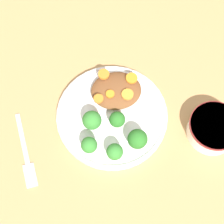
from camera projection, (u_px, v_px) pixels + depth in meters
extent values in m
plane|color=tan|center=(112.00, 117.00, 0.85)|extent=(4.00, 4.00, 0.00)
cylinder|color=white|center=(112.00, 116.00, 0.84)|extent=(0.25, 0.25, 0.02)
torus|color=white|center=(112.00, 115.00, 0.83)|extent=(0.25, 0.25, 0.01)
cylinder|color=white|center=(213.00, 129.00, 0.81)|extent=(0.11, 0.11, 0.05)
cylinder|color=maroon|center=(216.00, 125.00, 0.79)|extent=(0.11, 0.11, 0.01)
cylinder|color=white|center=(215.00, 127.00, 0.80)|extent=(0.09, 0.09, 0.01)
ellipsoid|color=brown|center=(116.00, 90.00, 0.84)|extent=(0.11, 0.09, 0.03)
cylinder|color=#759E51|center=(137.00, 142.00, 0.79)|extent=(0.02, 0.02, 0.02)
sphere|color=#286B23|center=(137.00, 139.00, 0.77)|extent=(0.04, 0.04, 0.04)
cylinder|color=#7FA85B|center=(90.00, 148.00, 0.79)|extent=(0.01, 0.01, 0.02)
sphere|color=#337A2D|center=(89.00, 145.00, 0.77)|extent=(0.03, 0.03, 0.03)
cylinder|color=#759E51|center=(92.00, 124.00, 0.81)|extent=(0.01, 0.01, 0.02)
sphere|color=#337A2D|center=(92.00, 120.00, 0.79)|extent=(0.04, 0.04, 0.04)
cylinder|color=#759E51|center=(117.00, 123.00, 0.81)|extent=(0.01, 0.01, 0.02)
sphere|color=#286B23|center=(117.00, 119.00, 0.79)|extent=(0.03, 0.03, 0.03)
cylinder|color=#759E51|center=(115.00, 154.00, 0.78)|extent=(0.02, 0.02, 0.02)
sphere|color=#337A2D|center=(115.00, 152.00, 0.77)|extent=(0.04, 0.04, 0.04)
cylinder|color=orange|center=(112.00, 94.00, 0.82)|extent=(0.02, 0.02, 0.00)
cylinder|color=orange|center=(127.00, 94.00, 0.82)|extent=(0.03, 0.03, 0.00)
cylinder|color=orange|center=(104.00, 74.00, 0.83)|extent=(0.03, 0.03, 0.01)
cylinder|color=orange|center=(132.00, 78.00, 0.83)|extent=(0.03, 0.03, 0.00)
cylinder|color=orange|center=(98.00, 99.00, 0.81)|extent=(0.02, 0.02, 0.01)
cube|color=#B5B5B5|center=(22.00, 138.00, 0.82)|extent=(0.03, 0.12, 0.01)
cube|color=#B5B5B5|center=(30.00, 175.00, 0.79)|extent=(0.03, 0.06, 0.01)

